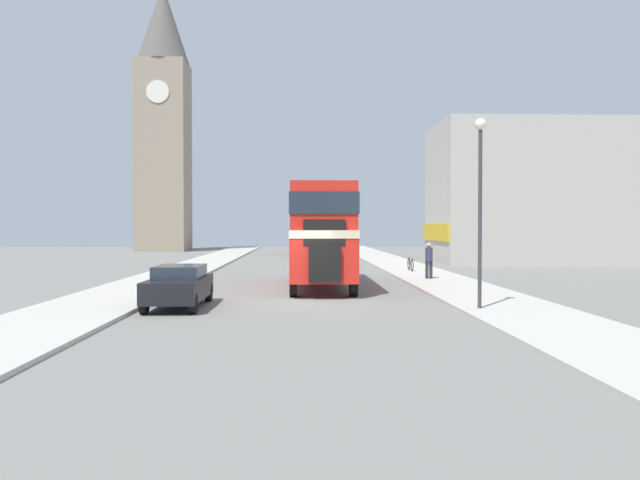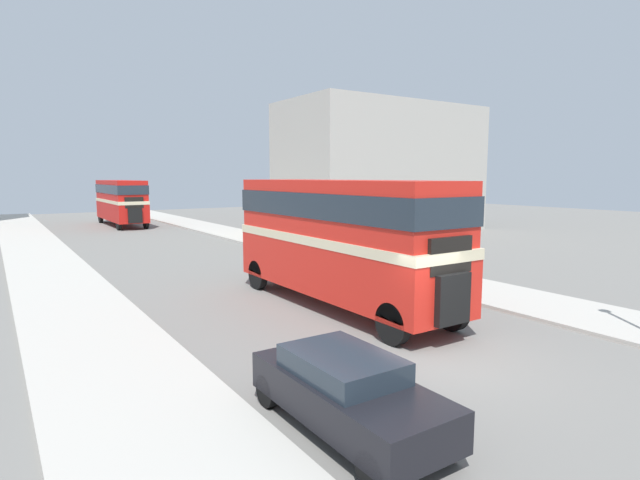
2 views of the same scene
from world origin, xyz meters
The scene contains 9 objects.
ground_plane centered at (0.00, 0.00, 0.00)m, with size 120.00×120.00×0.00m, color slate.
sidewalk_right centered at (6.75, 0.00, 0.06)m, with size 3.50×120.00×0.12m.
sidewalk_left centered at (-6.75, 0.00, 0.06)m, with size 3.50×120.00×0.12m.
double_decker_bus centered at (0.96, 5.60, 2.59)m, with size 2.57×10.17×4.34m.
bus_distant centered at (1.10, 39.84, 2.47)m, with size 2.51×10.26×4.11m.
car_parked_near centered at (-3.89, -1.36, 0.72)m, with size 1.67×4.12×1.37m.
pedestrian_walking centered at (6.35, 8.23, 1.11)m, with size 0.35×0.35×1.74m.
bicycle_on_pavement centered at (6.44, 13.78, 0.48)m, with size 0.05×1.76×0.78m.
shop_building_block centered at (18.18, 23.73, 5.09)m, with size 16.21×8.53×10.18m.
Camera 2 is at (-8.88, -8.06, 4.45)m, focal length 28.00 mm.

